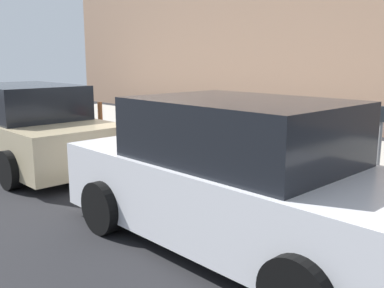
{
  "coord_description": "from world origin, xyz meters",
  "views": [
    {
      "loc": [
        -7.42,
        5.42,
        2.07
      ],
      "look_at": [
        -2.16,
        0.23,
        0.62
      ],
      "focal_mm": 40.81,
      "sensor_mm": 36.0,
      "label": 1
    }
  ],
  "objects_px": {
    "suitcase_black_7": "(158,135)",
    "parked_car_white_0": "(239,179)",
    "bollard_post": "(100,120)",
    "suitcase_red_8": "(145,132)",
    "fire_hydrant": "(124,124)",
    "parking_meter": "(380,137)",
    "suitcase_olive_2": "(268,152)",
    "parked_car_beige_1": "(26,128)",
    "suitcase_silver_4": "(217,147)",
    "suitcase_black_0": "(320,161)",
    "suitcase_teal_6": "(174,140)",
    "suitcase_navy_5": "(193,139)",
    "suitcase_red_1": "(292,159)",
    "suitcase_maroon_3": "(240,147)"
  },
  "relations": [
    {
      "from": "parking_meter",
      "to": "suitcase_teal_6",
      "type": "bearing_deg",
      "value": 3.71
    },
    {
      "from": "suitcase_black_0",
      "to": "suitcase_silver_4",
      "type": "bearing_deg",
      "value": -0.76
    },
    {
      "from": "parked_car_white_0",
      "to": "parked_car_beige_1",
      "type": "relative_size",
      "value": 0.95
    },
    {
      "from": "parking_meter",
      "to": "suitcase_maroon_3",
      "type": "bearing_deg",
      "value": 6.82
    },
    {
      "from": "suitcase_teal_6",
      "to": "suitcase_olive_2",
      "type": "bearing_deg",
      "value": -178.34
    },
    {
      "from": "suitcase_red_8",
      "to": "parked_car_beige_1",
      "type": "xyz_separation_m",
      "value": [
        0.68,
        2.42,
        0.28
      ]
    },
    {
      "from": "suitcase_red_8",
      "to": "parking_meter",
      "type": "relative_size",
      "value": 0.72
    },
    {
      "from": "fire_hydrant",
      "to": "parking_meter",
      "type": "xyz_separation_m",
      "value": [
        -5.86,
        -0.25,
        0.4
      ]
    },
    {
      "from": "suitcase_olive_2",
      "to": "suitcase_black_7",
      "type": "relative_size",
      "value": 0.87
    },
    {
      "from": "parked_car_beige_1",
      "to": "parked_car_white_0",
      "type": "bearing_deg",
      "value": 180.0
    },
    {
      "from": "suitcase_silver_4",
      "to": "bollard_post",
      "type": "height_order",
      "value": "bollard_post"
    },
    {
      "from": "suitcase_red_8",
      "to": "suitcase_navy_5",
      "type": "bearing_deg",
      "value": 177.72
    },
    {
      "from": "fire_hydrant",
      "to": "bollard_post",
      "type": "bearing_deg",
      "value": 11.11
    },
    {
      "from": "suitcase_black_0",
      "to": "suitcase_teal_6",
      "type": "height_order",
      "value": "suitcase_black_0"
    },
    {
      "from": "suitcase_red_1",
      "to": "fire_hydrant",
      "type": "relative_size",
      "value": 0.9
    },
    {
      "from": "suitcase_maroon_3",
      "to": "suitcase_black_7",
      "type": "distance_m",
      "value": 2.29
    },
    {
      "from": "suitcase_olive_2",
      "to": "parking_meter",
      "type": "bearing_deg",
      "value": -173.68
    },
    {
      "from": "suitcase_black_7",
      "to": "parked_car_white_0",
      "type": "bearing_deg",
      "value": 150.27
    },
    {
      "from": "suitcase_black_0",
      "to": "suitcase_maroon_3",
      "type": "bearing_deg",
      "value": 2.03
    },
    {
      "from": "suitcase_red_1",
      "to": "parked_car_beige_1",
      "type": "distance_m",
      "value": 5.12
    },
    {
      "from": "suitcase_black_0",
      "to": "suitcase_red_8",
      "type": "distance_m",
      "value": 4.33
    },
    {
      "from": "suitcase_red_1",
      "to": "suitcase_maroon_3",
      "type": "distance_m",
      "value": 1.05
    },
    {
      "from": "fire_hydrant",
      "to": "suitcase_olive_2",
      "type": "bearing_deg",
      "value": -179.27
    },
    {
      "from": "bollard_post",
      "to": "suitcase_red_8",
      "type": "bearing_deg",
      "value": -172.5
    },
    {
      "from": "suitcase_olive_2",
      "to": "parked_car_white_0",
      "type": "bearing_deg",
      "value": 119.08
    },
    {
      "from": "suitcase_red_1",
      "to": "suitcase_silver_4",
      "type": "height_order",
      "value": "suitcase_silver_4"
    },
    {
      "from": "suitcase_olive_2",
      "to": "suitcase_teal_6",
      "type": "bearing_deg",
      "value": 1.66
    },
    {
      "from": "suitcase_navy_5",
      "to": "suitcase_teal_6",
      "type": "xyz_separation_m",
      "value": [
        0.55,
        -0.0,
        -0.1
      ]
    },
    {
      "from": "suitcase_teal_6",
      "to": "suitcase_black_7",
      "type": "xyz_separation_m",
      "value": [
        0.54,
        -0.03,
        0.04
      ]
    },
    {
      "from": "suitcase_red_8",
      "to": "parked_car_white_0",
      "type": "bearing_deg",
      "value": 152.64
    },
    {
      "from": "suitcase_red_1",
      "to": "suitcase_red_8",
      "type": "height_order",
      "value": "suitcase_red_8"
    },
    {
      "from": "suitcase_olive_2",
      "to": "suitcase_black_0",
      "type": "bearing_deg",
      "value": 178.48
    },
    {
      "from": "suitcase_maroon_3",
      "to": "bollard_post",
      "type": "bearing_deg",
      "value": 1.61
    },
    {
      "from": "parked_car_beige_1",
      "to": "parking_meter",
      "type": "bearing_deg",
      "value": -155.67
    },
    {
      "from": "parked_car_beige_1",
      "to": "suitcase_navy_5",
      "type": "bearing_deg",
      "value": -133.88
    },
    {
      "from": "suitcase_teal_6",
      "to": "parked_car_beige_1",
      "type": "relative_size",
      "value": 0.13
    },
    {
      "from": "bollard_post",
      "to": "parked_car_beige_1",
      "type": "distance_m",
      "value": 2.37
    },
    {
      "from": "suitcase_navy_5",
      "to": "parked_car_white_0",
      "type": "xyz_separation_m",
      "value": [
        -3.09,
        2.36,
        0.25
      ]
    },
    {
      "from": "suitcase_black_0",
      "to": "suitcase_red_8",
      "type": "xyz_separation_m",
      "value": [
        4.33,
        -0.02,
        -0.06
      ]
    },
    {
      "from": "suitcase_red_1",
      "to": "suitcase_black_7",
      "type": "xyz_separation_m",
      "value": [
        3.34,
        0.01,
        -0.02
      ]
    },
    {
      "from": "fire_hydrant",
      "to": "suitcase_teal_6",
      "type": "bearing_deg",
      "value": 179.51
    },
    {
      "from": "parking_meter",
      "to": "parked_car_beige_1",
      "type": "relative_size",
      "value": 0.27
    },
    {
      "from": "suitcase_teal_6",
      "to": "bollard_post",
      "type": "bearing_deg",
      "value": 3.05
    },
    {
      "from": "suitcase_red_8",
      "to": "parked_car_beige_1",
      "type": "height_order",
      "value": "parked_car_beige_1"
    },
    {
      "from": "suitcase_silver_4",
      "to": "suitcase_navy_5",
      "type": "relative_size",
      "value": 1.05
    },
    {
      "from": "suitcase_silver_4",
      "to": "fire_hydrant",
      "type": "bearing_deg",
      "value": 1.06
    },
    {
      "from": "parking_meter",
      "to": "parked_car_beige_1",
      "type": "distance_m",
      "value": 6.37
    },
    {
      "from": "parking_meter",
      "to": "suitcase_navy_5",
      "type": "bearing_deg",
      "value": 4.3
    },
    {
      "from": "fire_hydrant",
      "to": "parked_car_beige_1",
      "type": "distance_m",
      "value": 2.38
    },
    {
      "from": "suitcase_teal_6",
      "to": "bollard_post",
      "type": "relative_size",
      "value": 0.68
    }
  ]
}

